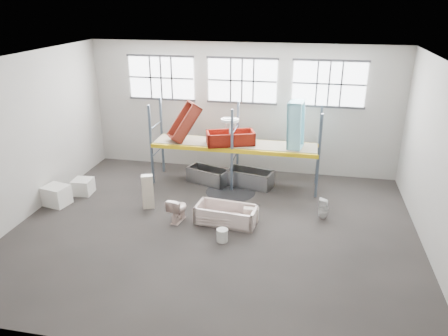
% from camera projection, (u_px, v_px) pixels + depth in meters
% --- Properties ---
extents(floor, '(12.00, 10.00, 0.10)m').
position_uv_depth(floor, '(214.00, 230.00, 13.02)').
color(floor, '#403A37').
rests_on(floor, ground).
extents(ceiling, '(12.00, 10.00, 0.10)m').
position_uv_depth(ceiling, '(213.00, 59.00, 11.12)').
color(ceiling, silver).
rests_on(ceiling, ground).
extents(wall_back, '(12.00, 0.10, 5.00)m').
position_uv_depth(wall_back, '(242.00, 109.00, 16.66)').
color(wall_back, '#ABA69E').
rests_on(wall_back, ground).
extents(wall_front, '(12.00, 0.10, 5.00)m').
position_uv_depth(wall_front, '(149.00, 246.00, 7.47)').
color(wall_front, '#B7B3AA').
rests_on(wall_front, ground).
extents(wall_left, '(0.10, 10.00, 5.00)m').
position_uv_depth(wall_left, '(22.00, 138.00, 13.18)').
color(wall_left, '#A6A29A').
rests_on(wall_left, ground).
extents(wall_right, '(0.10, 10.00, 5.00)m').
position_uv_depth(wall_right, '(444.00, 167.00, 10.95)').
color(wall_right, '#A39F97').
rests_on(wall_right, ground).
extents(window_left, '(2.60, 0.04, 1.60)m').
position_uv_depth(window_left, '(161.00, 78.00, 16.74)').
color(window_left, white).
rests_on(window_left, wall_back).
extents(window_mid, '(2.60, 0.04, 1.60)m').
position_uv_depth(window_mid, '(242.00, 81.00, 16.15)').
color(window_mid, white).
rests_on(window_mid, wall_back).
extents(window_right, '(2.60, 0.04, 1.60)m').
position_uv_depth(window_right, '(329.00, 84.00, 15.56)').
color(window_right, white).
rests_on(window_right, wall_back).
extents(rack_upright_la, '(0.08, 0.08, 3.00)m').
position_uv_depth(rack_upright_la, '(151.00, 145.00, 15.63)').
color(rack_upright_la, slate).
rests_on(rack_upright_la, floor).
extents(rack_upright_lb, '(0.08, 0.08, 3.00)m').
position_uv_depth(rack_upright_lb, '(162.00, 136.00, 16.72)').
color(rack_upright_lb, slate).
rests_on(rack_upright_lb, floor).
extents(rack_upright_ma, '(0.08, 0.08, 3.00)m').
position_uv_depth(rack_upright_ma, '(232.00, 151.00, 15.08)').
color(rack_upright_ma, slate).
rests_on(rack_upright_ma, floor).
extents(rack_upright_mb, '(0.08, 0.08, 3.00)m').
position_uv_depth(rack_upright_mb, '(238.00, 140.00, 16.17)').
color(rack_upright_mb, slate).
rests_on(rack_upright_mb, floor).
extents(rack_upright_ra, '(0.08, 0.08, 3.00)m').
position_uv_depth(rack_upright_ra, '(319.00, 157.00, 14.52)').
color(rack_upright_ra, slate).
rests_on(rack_upright_ra, floor).
extents(rack_upright_rb, '(0.08, 0.08, 3.00)m').
position_uv_depth(rack_upright_rb, '(319.00, 146.00, 15.62)').
color(rack_upright_rb, slate).
rests_on(rack_upright_rb, floor).
extents(rack_beam_front, '(6.00, 0.10, 0.14)m').
position_uv_depth(rack_beam_front, '(232.00, 151.00, 15.08)').
color(rack_beam_front, yellow).
rests_on(rack_beam_front, floor).
extents(rack_beam_back, '(6.00, 0.10, 0.14)m').
position_uv_depth(rack_beam_back, '(238.00, 140.00, 16.17)').
color(rack_beam_back, yellow).
rests_on(rack_beam_back, floor).
extents(shelf_deck, '(5.90, 1.10, 0.03)m').
position_uv_depth(shelf_deck, '(235.00, 143.00, 15.59)').
color(shelf_deck, gray).
rests_on(shelf_deck, floor).
extents(wet_patch, '(1.80, 1.80, 0.00)m').
position_uv_depth(wet_patch, '(231.00, 192.00, 15.45)').
color(wet_patch, black).
rests_on(wet_patch, floor).
extents(bathtub_beige, '(1.95, 1.07, 0.55)m').
position_uv_depth(bathtub_beige, '(226.00, 214.00, 13.28)').
color(bathtub_beige, beige).
rests_on(bathtub_beige, floor).
extents(cistern_spare, '(0.47, 0.25, 0.43)m').
position_uv_depth(cistern_spare, '(251.00, 214.00, 13.27)').
color(cistern_spare, beige).
rests_on(cistern_spare, bathtub_beige).
extents(sink_in_tub, '(0.54, 0.54, 0.17)m').
position_uv_depth(sink_in_tub, '(235.00, 218.00, 13.28)').
color(sink_in_tub, beige).
rests_on(sink_in_tub, bathtub_beige).
extents(toilet_beige, '(0.58, 0.85, 0.80)m').
position_uv_depth(toilet_beige, '(178.00, 209.00, 13.34)').
color(toilet_beige, '#F4D5C9').
rests_on(toilet_beige, floor).
extents(cistern_tall, '(0.44, 0.36, 1.16)m').
position_uv_depth(cistern_tall, '(148.00, 192.00, 14.11)').
color(cistern_tall, beige).
rests_on(cistern_tall, floor).
extents(toilet_white, '(0.35, 0.34, 0.68)m').
position_uv_depth(toilet_white, '(324.00, 209.00, 13.49)').
color(toilet_white, white).
rests_on(toilet_white, floor).
extents(steel_tub_left, '(1.70, 1.22, 0.57)m').
position_uv_depth(steel_tub_left, '(208.00, 175.00, 16.14)').
color(steel_tub_left, '#A5A8AC').
rests_on(steel_tub_left, floor).
extents(steel_tub_right, '(1.78, 1.12, 0.61)m').
position_uv_depth(steel_tub_right, '(250.00, 178.00, 15.87)').
color(steel_tub_right, '#A0A3A7').
rests_on(steel_tub_right, floor).
extents(rust_tub_flat, '(1.87, 1.31, 0.48)m').
position_uv_depth(rust_tub_flat, '(230.00, 138.00, 15.41)').
color(rust_tub_flat, maroon).
rests_on(rust_tub_flat, shelf_deck).
extents(rust_tub_tilted, '(1.41, 1.26, 1.48)m').
position_uv_depth(rust_tub_tilted, '(184.00, 122.00, 15.62)').
color(rust_tub_tilted, maroon).
rests_on(rust_tub_tilted, shelf_deck).
extents(sink_on_shelf, '(0.68, 0.55, 0.56)m').
position_uv_depth(sink_on_shelf, '(230.00, 133.00, 15.07)').
color(sink_on_shelf, white).
rests_on(sink_on_shelf, rust_tub_flat).
extents(blue_tub_upright, '(0.65, 0.87, 1.71)m').
position_uv_depth(blue_tub_upright, '(296.00, 125.00, 14.87)').
color(blue_tub_upright, '#8DDFEF').
rests_on(blue_tub_upright, shelf_deck).
extents(bucket, '(0.34, 0.34, 0.38)m').
position_uv_depth(bucket, '(222.00, 235.00, 12.28)').
color(bucket, beige).
rests_on(bucket, floor).
extents(carton_near, '(0.90, 0.81, 0.67)m').
position_uv_depth(carton_near, '(57.00, 195.00, 14.41)').
color(carton_near, white).
rests_on(carton_near, floor).
extents(carton_far, '(0.68, 0.68, 0.54)m').
position_uv_depth(carton_far, '(83.00, 186.00, 15.24)').
color(carton_far, silver).
rests_on(carton_far, floor).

